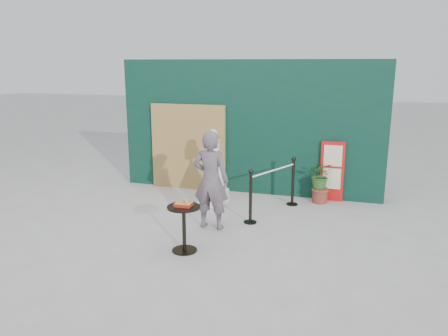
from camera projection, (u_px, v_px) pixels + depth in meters
ground at (203, 242)px, 7.30m from camera, size 60.00×60.00×0.00m
back_wall at (249, 127)px, 9.88m from camera, size 6.00×0.30×3.00m
bamboo_fence at (188, 147)px, 10.19m from camera, size 1.80×0.08×2.00m
woman at (211, 180)px, 7.74m from camera, size 0.67×0.46×1.79m
menu_board at (332, 171)px, 9.37m from camera, size 0.50×0.07×1.30m
statue at (213, 174)px, 9.12m from camera, size 0.63×0.63×1.60m
cafe_table at (184, 221)px, 6.84m from camera, size 0.52×0.52×0.75m
food_basket at (184, 204)px, 6.78m from camera, size 0.26×0.19×0.11m
planter at (321, 179)px, 9.26m from camera, size 0.53×0.46×0.90m
stanchion_barrier at (273, 189)px, 8.59m from camera, size 0.84×1.54×1.03m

